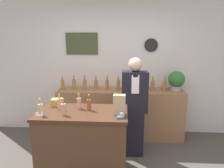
{
  "coord_description": "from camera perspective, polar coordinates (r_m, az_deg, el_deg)",
  "views": [
    {
      "loc": [
        0.26,
        -1.96,
        1.86
      ],
      "look_at": [
        0.06,
        1.12,
        1.18
      ],
      "focal_mm": 32.0,
      "sensor_mm": 36.0,
      "label": 1
    }
  ],
  "objects": [
    {
      "name": "back_wall",
      "position": [
        4.0,
        -0.16,
        5.11
      ],
      "size": [
        5.2,
        0.09,
        2.7
      ],
      "color": "silver",
      "rests_on": "ground_plane"
    },
    {
      "name": "back_shelf",
      "position": [
        3.91,
        2.35,
        -8.44
      ],
      "size": [
        2.37,
        0.48,
        0.94
      ],
      "color": "#8E6642",
      "rests_on": "ground_plane"
    },
    {
      "name": "display_counter",
      "position": [
        2.9,
        -8.16,
        -16.4
      ],
      "size": [
        1.2,
        0.67,
        0.93
      ],
      "color": "#4C331E",
      "rests_on": "ground_plane"
    },
    {
      "name": "shopkeeper",
      "position": [
        3.24,
        6.38,
        -6.79
      ],
      "size": [
        0.41,
        0.26,
        1.6
      ],
      "color": "black",
      "rests_on": "ground_plane"
    },
    {
      "name": "potted_plant",
      "position": [
        3.87,
        17.92,
        1.05
      ],
      "size": [
        0.3,
        0.3,
        0.37
      ],
      "color": "#9E998E",
      "rests_on": "back_shelf"
    },
    {
      "name": "paper_bag",
      "position": [
        2.53,
        2.11,
        -5.96
      ],
      "size": [
        0.16,
        0.1,
        0.26
      ],
      "color": "tan",
      "rests_on": "display_counter"
    },
    {
      "name": "tape_dispenser",
      "position": [
        2.45,
        2.59,
        -9.28
      ],
      "size": [
        0.09,
        0.06,
        0.07
      ],
      "color": "#2D66A8",
      "rests_on": "display_counter"
    },
    {
      "name": "price_card_left",
      "position": [
        2.66,
        -20.09,
        -8.1
      ],
      "size": [
        0.09,
        0.02,
        0.06
      ],
      "color": "white",
      "rests_on": "display_counter"
    },
    {
      "name": "gift_box",
      "position": [
        3.01,
        -15.5,
        -5.02
      ],
      "size": [
        0.15,
        0.14,
        0.1
      ],
      "color": "tan",
      "rests_on": "display_counter"
    },
    {
      "name": "counter_bottle_0",
      "position": [
        2.67,
        -19.75,
        -6.82
      ],
      "size": [
        0.06,
        0.06,
        0.22
      ],
      "color": "tan",
      "rests_on": "display_counter"
    },
    {
      "name": "counter_bottle_1",
      "position": [
        2.83,
        -14.77,
        -5.4
      ],
      "size": [
        0.06,
        0.06,
        0.22
      ],
      "color": "tan",
      "rests_on": "display_counter"
    },
    {
      "name": "counter_bottle_2",
      "position": [
        2.6,
        -13.74,
        -6.93
      ],
      "size": [
        0.06,
        0.06,
        0.22
      ],
      "color": "tan",
      "rests_on": "display_counter"
    },
    {
      "name": "counter_bottle_3",
      "position": [
        2.79,
        -9.41,
        -5.37
      ],
      "size": [
        0.06,
        0.06,
        0.22
      ],
      "color": "tan",
      "rests_on": "display_counter"
    },
    {
      "name": "counter_bottle_4",
      "position": [
        2.71,
        -6.59,
        -5.81
      ],
      "size": [
        0.06,
        0.06,
        0.22
      ],
      "color": "brown",
      "rests_on": "display_counter"
    },
    {
      "name": "shelf_bottle_0",
      "position": [
        3.92,
        -13.93,
        -0.04
      ],
      "size": [
        0.07,
        0.07,
        0.28
      ],
      "color": "#A26931",
      "rests_on": "back_shelf"
    },
    {
      "name": "shelf_bottle_1",
      "position": [
        3.89,
        -10.8,
        0.02
      ],
      "size": [
        0.07,
        0.07,
        0.28
      ],
      "color": "#A07033",
      "rests_on": "back_shelf"
    },
    {
      "name": "shelf_bottle_2",
      "position": [
        3.81,
        -7.81,
        -0.12
      ],
      "size": [
        0.07,
        0.07,
        0.28
      ],
      "color": "#A26639",
      "rests_on": "back_shelf"
    },
    {
      "name": "shelf_bottle_3",
      "position": [
        3.8,
        -4.59,
        -0.09
      ],
      "size": [
        0.07,
        0.07,
        0.28
      ],
      "color": "#A46436",
      "rests_on": "back_shelf"
    },
    {
      "name": "shelf_bottle_4",
      "position": [
        3.76,
        -1.4,
        -0.18
      ],
      "size": [
        0.07,
        0.07,
        0.28
      ],
      "color": "#9B6431",
      "rests_on": "back_shelf"
    },
    {
      "name": "shelf_bottle_5",
      "position": [
        3.74,
        1.83,
        -0.27
      ],
      "size": [
        0.07,
        0.07,
        0.28
      ],
      "color": "#996736",
      "rests_on": "back_shelf"
    },
    {
      "name": "shelf_bottle_6",
      "position": [
        3.74,
        5.09,
        -0.29
      ],
      "size": [
        0.07,
        0.07,
        0.28
      ],
      "color": "#A5723D",
      "rests_on": "back_shelf"
    },
    {
      "name": "shelf_bottle_7",
      "position": [
        3.78,
        8.32,
        -0.25
      ],
      "size": [
        0.07,
        0.07,
        0.28
      ],
      "color": "olive",
      "rests_on": "back_shelf"
    },
    {
      "name": "shelf_bottle_8",
      "position": [
        3.79,
        11.54,
        -0.34
      ],
      "size": [
        0.07,
        0.07,
        0.28
      ],
      "color": "olive",
      "rests_on": "back_shelf"
    },
    {
      "name": "shelf_bottle_9",
      "position": [
        3.82,
        14.71,
        -0.38
      ],
      "size": [
        0.07,
        0.07,
        0.28
      ],
      "color": "#9D6A32",
      "rests_on": "back_shelf"
    }
  ]
}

